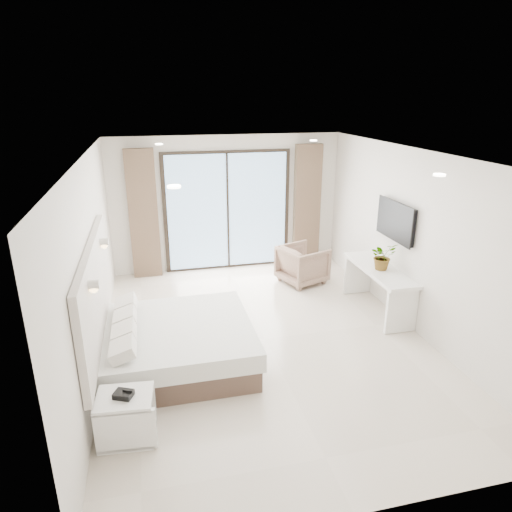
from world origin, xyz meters
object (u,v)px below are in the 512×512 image
at_px(bed, 176,344).
at_px(armchair, 303,263).
at_px(nightstand, 126,417).
at_px(console_desk, 379,279).

bearing_deg(bed, armchair, 41.75).
xyz_separation_m(bed, armchair, (2.56, 2.28, 0.11)).
bearing_deg(nightstand, bed, 70.69).
bearing_deg(console_desk, bed, -166.31).
bearing_deg(bed, nightstand, -114.59).
bearing_deg(nightstand, console_desk, 33.61).
height_order(bed, nightstand, bed).
bearing_deg(nightstand, armchair, 54.01).
relative_size(nightstand, armchair, 0.77).
distance_m(bed, armchair, 3.43).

